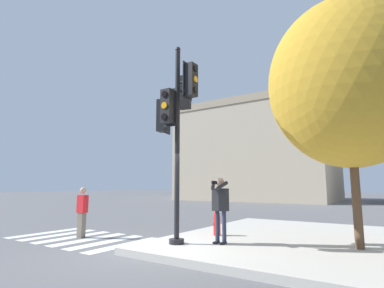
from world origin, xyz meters
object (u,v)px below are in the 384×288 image
(fire_hydrant, at_px, (217,223))
(street_tree, at_px, (348,83))
(traffic_signal_pole, at_px, (177,113))
(pedestrian_distant, at_px, (82,211))
(person_photographer, at_px, (220,203))

(fire_hydrant, bearing_deg, street_tree, 2.52)
(street_tree, bearing_deg, traffic_signal_pole, -154.25)
(pedestrian_distant, bearing_deg, traffic_signal_pole, 2.05)
(traffic_signal_pole, bearing_deg, fire_hydrant, 82.58)
(traffic_signal_pole, bearing_deg, person_photographer, 35.70)
(person_photographer, height_order, fire_hydrant, person_photographer)
(street_tree, height_order, fire_hydrant, street_tree)
(pedestrian_distant, distance_m, fire_hydrant, 4.37)
(pedestrian_distant, height_order, fire_hydrant, pedestrian_distant)
(pedestrian_distant, bearing_deg, fire_hydrant, 25.74)
(person_photographer, xyz_separation_m, street_tree, (3.06, 1.25, 3.05))
(pedestrian_distant, xyz_separation_m, fire_hydrant, (3.93, 1.89, -0.33))
(traffic_signal_pole, relative_size, fire_hydrant, 7.56)
(street_tree, bearing_deg, person_photographer, -157.71)
(person_photographer, distance_m, fire_hydrant, 1.46)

